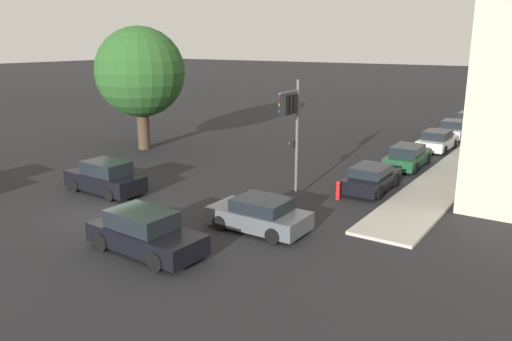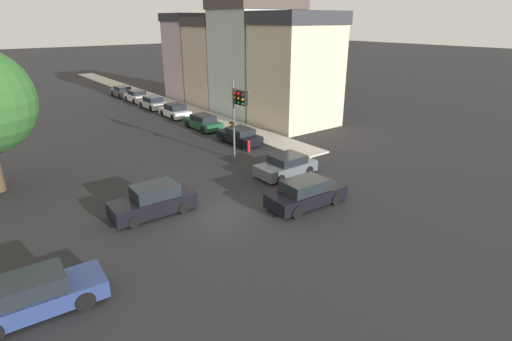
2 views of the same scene
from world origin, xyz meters
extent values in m
plane|color=black|center=(0.00, 0.00, 0.00)|extent=(300.00, 300.00, 0.00)
cube|color=#ADA89E|center=(10.89, 33.57, 0.07)|extent=(2.63, 60.00, 0.13)
cylinder|color=#423323|center=(-8.90, 10.62, 1.53)|extent=(0.83, 0.83, 3.06)
sphere|color=#285623|center=(-8.90, 10.62, 5.34)|extent=(6.09, 6.09, 6.09)
cylinder|color=#515456|center=(5.55, 6.73, 2.83)|extent=(0.14, 0.14, 5.67)
cylinder|color=#515456|center=(5.58, 5.87, 5.17)|extent=(0.16, 1.72, 0.10)
cube|color=black|center=(5.56, 6.30, 4.62)|extent=(0.31, 0.31, 0.90)
sphere|color=red|center=(5.37, 6.29, 4.92)|extent=(0.20, 0.20, 0.20)
sphere|color=#99660F|center=(5.37, 6.29, 4.62)|extent=(0.20, 0.20, 0.20)
sphere|color=#0F511E|center=(5.37, 6.29, 4.32)|extent=(0.20, 0.20, 0.20)
cube|color=black|center=(5.58, 5.87, 4.62)|extent=(0.31, 0.31, 0.90)
sphere|color=red|center=(5.39, 5.86, 4.92)|extent=(0.20, 0.20, 0.20)
sphere|color=#99660F|center=(5.39, 5.86, 4.62)|extent=(0.20, 0.20, 0.20)
sphere|color=#0F511E|center=(5.39, 5.86, 4.32)|extent=(0.20, 0.20, 0.20)
cube|color=black|center=(5.59, 5.44, 4.62)|extent=(0.31, 0.31, 0.90)
sphere|color=#590F0F|center=(5.40, 5.43, 4.92)|extent=(0.20, 0.20, 0.20)
sphere|color=#99660F|center=(5.40, 5.43, 4.62)|extent=(0.20, 0.20, 0.20)
sphere|color=#0F511E|center=(5.40, 5.43, 4.32)|extent=(0.20, 0.20, 0.20)
cube|color=black|center=(5.37, 6.72, 2.65)|extent=(0.23, 0.36, 0.35)
sphere|color=orange|center=(5.23, 6.72, 2.65)|extent=(0.18, 0.18, 0.18)
cube|color=black|center=(-2.80, 2.10, 0.57)|extent=(4.39, 1.86, 0.80)
cube|color=black|center=(-2.63, 2.09, 1.30)|extent=(2.30, 1.59, 0.65)
cylinder|color=black|center=(-4.17, 1.32, 0.31)|extent=(0.63, 0.24, 0.63)
cylinder|color=black|center=(-4.13, 2.95, 0.31)|extent=(0.63, 0.24, 0.63)
cylinder|color=black|center=(-1.48, 1.25, 0.31)|extent=(0.63, 0.24, 0.63)
cylinder|color=black|center=(-1.44, 2.88, 0.31)|extent=(0.63, 0.24, 0.63)
cube|color=black|center=(4.32, -2.00, 0.55)|extent=(4.62, 2.00, 0.73)
cube|color=black|center=(4.14, -1.99, 1.23)|extent=(2.43, 1.70, 0.63)
cylinder|color=black|center=(5.77, -1.20, 0.34)|extent=(0.70, 0.25, 0.69)
cylinder|color=black|center=(5.70, -2.91, 0.34)|extent=(0.70, 0.25, 0.69)
cylinder|color=black|center=(2.95, -1.09, 0.34)|extent=(0.70, 0.25, 0.69)
cylinder|color=black|center=(2.88, -2.80, 0.34)|extent=(0.70, 0.25, 0.69)
cube|color=#4C5156|center=(6.43, 2.11, 0.51)|extent=(4.04, 1.97, 0.68)
cube|color=black|center=(6.59, 2.11, 1.10)|extent=(2.10, 1.72, 0.49)
cylinder|color=black|center=(5.19, 1.18, 0.31)|extent=(0.62, 0.22, 0.62)
cylinder|color=black|center=(5.18, 3.01, 0.31)|extent=(0.62, 0.22, 0.62)
cylinder|color=black|center=(7.69, 1.20, 0.31)|extent=(0.62, 0.22, 0.62)
cylinder|color=black|center=(7.68, 3.03, 0.31)|extent=(0.62, 0.22, 0.62)
cube|color=black|center=(8.19, 9.85, 0.52)|extent=(1.88, 4.13, 0.65)
cube|color=black|center=(8.19, 9.69, 1.08)|extent=(1.63, 2.16, 0.47)
cylinder|color=black|center=(7.32, 11.11, 0.35)|extent=(0.23, 0.71, 0.70)
cylinder|color=black|center=(9.02, 11.14, 0.35)|extent=(0.23, 0.71, 0.70)
cylinder|color=black|center=(7.36, 8.57, 0.35)|extent=(0.23, 0.71, 0.70)
cylinder|color=black|center=(9.06, 8.60, 0.35)|extent=(0.23, 0.71, 0.70)
cube|color=#194728|center=(8.17, 15.76, 0.50)|extent=(1.90, 4.42, 0.65)
cube|color=black|center=(8.18, 15.59, 1.08)|extent=(1.63, 2.31, 0.51)
cylinder|color=black|center=(7.30, 17.09, 0.33)|extent=(0.24, 0.66, 0.65)
cylinder|color=black|center=(8.97, 17.14, 0.33)|extent=(0.24, 0.66, 0.65)
cylinder|color=black|center=(7.38, 14.38, 0.33)|extent=(0.24, 0.66, 0.65)
cylinder|color=black|center=(9.04, 14.43, 0.33)|extent=(0.24, 0.66, 0.65)
cube|color=silver|center=(8.35, 21.78, 0.49)|extent=(1.90, 4.16, 0.63)
cube|color=black|center=(8.35, 21.62, 1.08)|extent=(1.65, 2.17, 0.57)
cylinder|color=black|center=(7.51, 23.08, 0.31)|extent=(0.23, 0.63, 0.62)
cylinder|color=black|center=(9.23, 23.04, 0.31)|extent=(0.23, 0.63, 0.62)
cylinder|color=black|center=(7.47, 20.52, 0.31)|extent=(0.23, 0.63, 0.62)
cylinder|color=black|center=(9.18, 20.49, 0.31)|extent=(0.23, 0.63, 0.62)
cube|color=#B7B7BC|center=(8.22, 27.05, 0.52)|extent=(1.90, 4.11, 0.66)
cube|color=black|center=(8.22, 26.89, 1.13)|extent=(1.63, 2.16, 0.56)
cylinder|color=black|center=(7.35, 28.28, 0.35)|extent=(0.24, 0.70, 0.69)
cylinder|color=black|center=(9.02, 28.33, 0.35)|extent=(0.24, 0.70, 0.69)
cylinder|color=black|center=(7.42, 25.77, 0.35)|extent=(0.24, 0.70, 0.69)
cylinder|color=black|center=(9.09, 25.82, 0.35)|extent=(0.24, 0.70, 0.69)
cube|color=silver|center=(8.31, 32.07, 0.56)|extent=(1.89, 3.93, 0.76)
cube|color=black|center=(8.31, 31.91, 1.19)|extent=(1.62, 2.06, 0.51)
cylinder|color=black|center=(7.44, 33.25, 0.33)|extent=(0.24, 0.67, 0.66)
cylinder|color=black|center=(9.11, 33.29, 0.33)|extent=(0.24, 0.67, 0.66)
cylinder|color=black|center=(7.51, 30.84, 0.33)|extent=(0.24, 0.67, 0.66)
cylinder|color=black|center=(9.18, 30.89, 0.33)|extent=(0.24, 0.67, 0.66)
cube|color=#4C5156|center=(8.21, 36.70, 0.54)|extent=(1.96, 4.13, 0.74)
cube|color=black|center=(8.21, 36.54, 1.15)|extent=(1.67, 2.17, 0.48)
cylinder|color=black|center=(7.31, 37.94, 0.32)|extent=(0.24, 0.65, 0.64)
cylinder|color=black|center=(9.02, 37.99, 0.32)|extent=(0.24, 0.65, 0.64)
cylinder|color=black|center=(7.39, 35.41, 0.32)|extent=(0.24, 0.65, 0.64)
cylinder|color=black|center=(9.11, 35.47, 0.32)|extent=(0.24, 0.65, 0.64)
cylinder|color=red|center=(7.42, 7.51, 0.38)|extent=(0.20, 0.20, 0.75)
sphere|color=red|center=(7.42, 7.51, 0.81)|extent=(0.22, 0.22, 0.22)
camera|label=1|loc=(16.88, -13.64, 7.39)|focal=35.00mm
camera|label=2|loc=(-9.98, -16.12, 9.61)|focal=28.00mm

